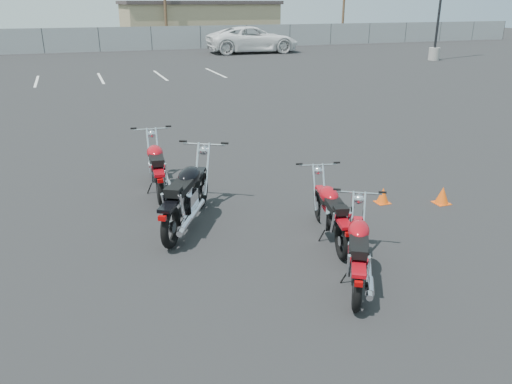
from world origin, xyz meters
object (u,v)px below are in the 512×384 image
object	(u,v)px
motorcycle_front_red	(157,168)
motorcycle_second_black	(187,196)
motorcycle_rear_red	(358,252)
motorcycle_third_red	(331,213)
white_van	(253,32)

from	to	relation	value
motorcycle_front_red	motorcycle_second_black	bearing A→B (deg)	-84.18
motorcycle_rear_red	motorcycle_third_red	bearing A→B (deg)	77.10
motorcycle_third_red	white_van	distance (m)	31.77
motorcycle_second_black	motorcycle_rear_red	distance (m)	3.13
motorcycle_front_red	motorcycle_third_red	size ratio (longest dim) A/B	1.11
motorcycle_second_black	motorcycle_third_red	distance (m)	2.42
motorcycle_third_red	motorcycle_front_red	bearing A→B (deg)	125.51
motorcycle_front_red	white_van	world-z (taller)	white_van
motorcycle_rear_red	white_van	xyz separation A→B (m)	(9.90, 31.58, 1.06)
motorcycle_third_red	white_van	world-z (taller)	white_van
motorcycle_second_black	motorcycle_third_red	xyz separation A→B (m)	(2.05, -1.28, -0.09)
motorcycle_second_black	white_van	xyz separation A→B (m)	(11.64, 28.99, 0.97)
motorcycle_third_red	motorcycle_rear_red	bearing A→B (deg)	-102.90
motorcycle_second_black	motorcycle_rear_red	bearing A→B (deg)	-56.04
motorcycle_front_red	motorcycle_rear_red	distance (m)	4.85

